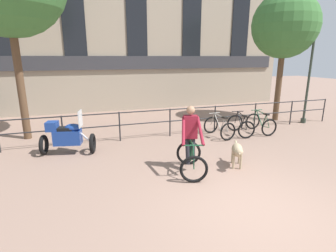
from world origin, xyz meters
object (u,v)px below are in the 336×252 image
object	(u,v)px
cyclist_with_bike	(191,143)
street_lamp	(310,73)
parked_bicycle_near_lamp	(219,127)
parked_motorcycle	(67,136)
parked_bicycle_mid_right	(261,124)
dog	(237,151)
parked_bicycle_mid_left	(241,125)

from	to	relation	value
cyclist_with_bike	street_lamp	world-z (taller)	street_lamp
cyclist_with_bike	parked_bicycle_near_lamp	distance (m)	3.33
parked_motorcycle	parked_bicycle_near_lamp	bearing A→B (deg)	-76.33
parked_bicycle_near_lamp	parked_bicycle_mid_right	size ratio (longest dim) A/B	1.05
dog	parked_bicycle_mid_right	xyz separation A→B (m)	(2.77, 2.64, -0.11)
parked_bicycle_mid_left	parked_bicycle_near_lamp	bearing A→B (deg)	9.19
cyclist_with_bike	parked_bicycle_near_lamp	bearing A→B (deg)	64.37
parked_motorcycle	parked_bicycle_mid_right	world-z (taller)	parked_motorcycle
dog	parked_motorcycle	distance (m)	5.05
cyclist_with_bike	dog	size ratio (longest dim) A/B	1.76
dog	parked_bicycle_mid_left	world-z (taller)	parked_bicycle_mid_left
dog	parked_bicycle_near_lamp	distance (m)	2.80
street_lamp	parked_bicycle_mid_right	bearing A→B (deg)	-166.10
cyclist_with_bike	parked_bicycle_mid_left	size ratio (longest dim) A/B	1.41
cyclist_with_bike	dog	distance (m)	1.33
cyclist_with_bike	street_lamp	distance (m)	7.75
cyclist_with_bike	parked_bicycle_near_lamp	xyz separation A→B (m)	(2.21, 2.46, -0.41)
parked_bicycle_mid_right	street_lamp	xyz separation A→B (m)	(2.86, 0.71, 1.89)
dog	street_lamp	distance (m)	6.79
parked_motorcycle	parked_bicycle_mid_right	xyz separation A→B (m)	(7.14, 0.12, -0.20)
parked_bicycle_near_lamp	parked_bicycle_mid_right	xyz separation A→B (m)	(1.85, -0.00, 0.00)
parked_bicycle_near_lamp	street_lamp	world-z (taller)	street_lamp
parked_bicycle_near_lamp	parked_motorcycle	bearing A→B (deg)	-5.90
parked_motorcycle	parked_bicycle_near_lamp	xyz separation A→B (m)	(5.30, 0.12, -0.20)
dog	parked_bicycle_mid_left	size ratio (longest dim) A/B	0.80
parked_bicycle_mid_left	parked_bicycle_mid_right	world-z (taller)	same
parked_motorcycle	parked_bicycle_mid_left	bearing A→B (deg)	-76.53
dog	parked_bicycle_near_lamp	world-z (taller)	parked_bicycle_near_lamp
parked_motorcycle	street_lamp	size ratio (longest dim) A/B	0.42
parked_bicycle_mid_left	parked_bicycle_mid_right	distance (m)	0.92
parked_motorcycle	dog	bearing A→B (deg)	-107.63
parked_bicycle_near_lamp	street_lamp	bearing A→B (deg)	-178.69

